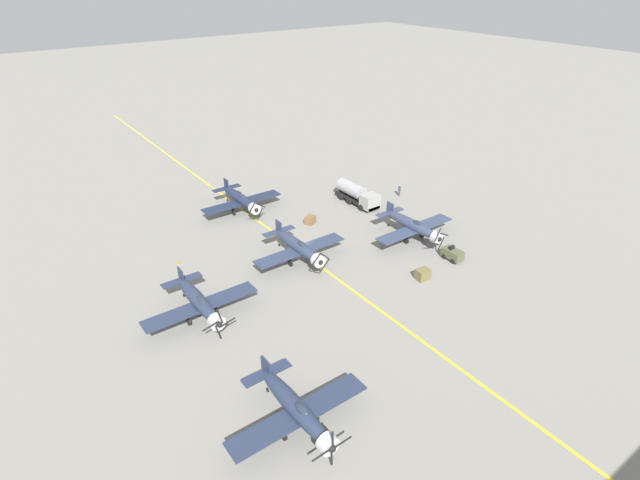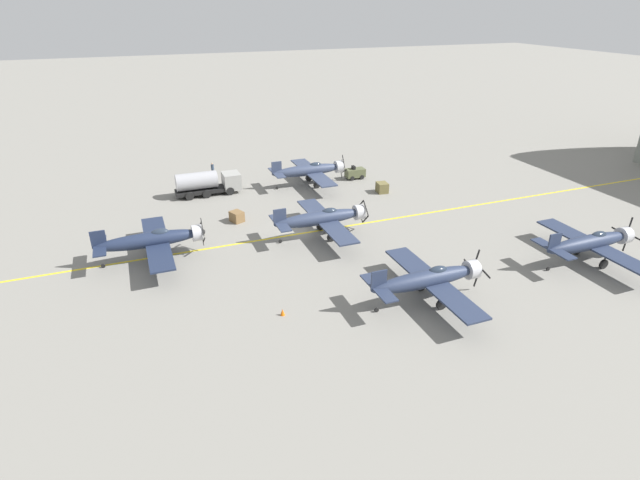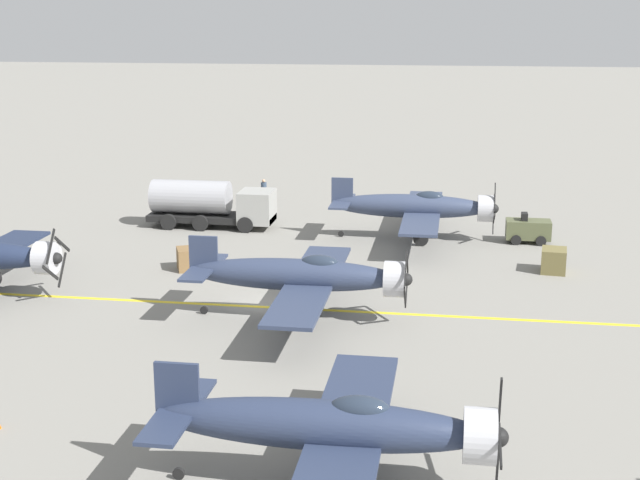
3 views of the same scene
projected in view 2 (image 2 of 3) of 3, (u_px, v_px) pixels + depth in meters
ground_plane at (300, 234)px, 51.85m from camera, size 400.00×400.00×0.00m
taxiway_stripe at (300, 234)px, 51.85m from camera, size 0.30×160.00×0.01m
airplane_mid_right at (429, 279)px, 39.47m from camera, size 12.00×9.98×3.78m
airplane_mid_left at (310, 170)px, 64.68m from camera, size 12.00×9.98×3.65m
airplane_mid_center at (323, 218)px, 50.49m from camera, size 12.00×9.98×3.65m
airplane_far_right at (591, 242)px, 45.40m from camera, size 12.00×9.98×3.80m
airplane_near_center at (153, 240)px, 45.89m from camera, size 12.00×9.98×3.65m
fuel_tanker at (208, 183)px, 61.74m from camera, size 2.67×8.00×2.98m
tow_tractor at (355, 173)px, 67.59m from camera, size 1.57×2.60×1.79m
ground_crew_walking at (213, 169)px, 68.53m from camera, size 0.40×0.40×1.85m
supply_crate_by_tanker at (382, 188)px, 62.78m from camera, size 1.64×1.42×1.26m
supply_crate_mid_lane at (237, 217)px, 54.48m from camera, size 1.73×1.61×1.16m
traffic_cone at (283, 312)px, 38.34m from camera, size 0.36×0.36×0.55m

